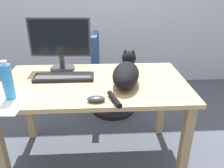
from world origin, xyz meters
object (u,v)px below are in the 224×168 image
computer_mouse (96,99)px  cat (126,73)px  office_chair (109,80)px  monitor (60,42)px  keyboard (64,77)px  water_bottle (8,81)px

computer_mouse → cat: bearing=50.9°
office_chair → monitor: (-0.40, -0.51, 0.56)m
monitor → keyboard: 0.29m
keyboard → computer_mouse: bearing=-56.2°
monitor → cat: monitor is taller
keyboard → office_chair: bearing=63.2°
monitor → cat: size_ratio=0.80×
monitor → computer_mouse: bearing=-63.3°
office_chair → keyboard: bearing=-116.8°
water_bottle → computer_mouse: bearing=-7.6°
cat → office_chair: bearing=96.6°
office_chair → water_bottle: 1.27m
monitor → cat: bearing=-31.6°
office_chair → water_bottle: (-0.64, -0.99, 0.45)m
keyboard → computer_mouse: 0.43m
monitor → keyboard: size_ratio=1.09×
monitor → water_bottle: (-0.25, -0.49, -0.11)m
monitor → water_bottle: size_ratio=1.97×
keyboard → cat: size_ratio=0.73×
office_chair → computer_mouse: size_ratio=8.02×
monitor → keyboard: monitor is taller
monitor → cat: (0.49, -0.30, -0.15)m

